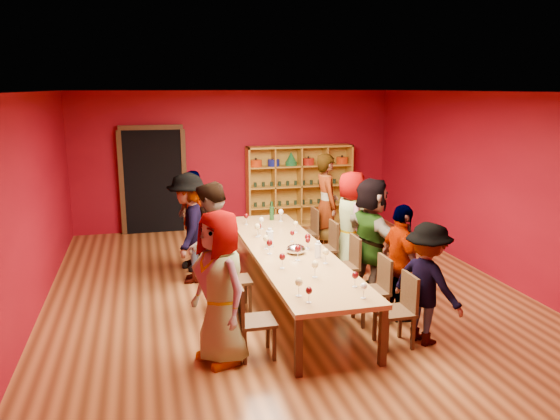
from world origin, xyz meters
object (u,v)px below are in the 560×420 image
(person_right_3, at_px, (351,222))
(chair_person_left_2, at_px, (230,276))
(chair_person_right_1, at_px, (377,286))
(tasting_table, at_px, (289,253))
(chair_person_right_4, at_px, (309,230))
(chair_person_right_3, at_px, (327,245))
(person_right_4, at_px, (326,205))
(person_right_1, at_px, (401,263))
(chair_person_left_3, at_px, (217,249))
(person_left_0, at_px, (220,287))
(person_left_2, at_px, (211,249))
(spittoon_bowl, at_px, (296,249))
(person_right_0, at_px, (427,283))
(chair_person_left_0, at_px, (250,317))
(chair_person_left_4, at_px, (212,239))
(chair_person_right_0, at_px, (401,306))
(person_left_4, at_px, (194,220))
(chair_person_right_2, at_px, (348,262))
(person_left_3, at_px, (189,228))
(shelving_unit, at_px, (299,182))
(person_right_2, at_px, (371,236))
(wine_bottle, at_px, (272,213))

(person_right_3, bearing_deg, chair_person_left_2, 122.29)
(chair_person_right_1, bearing_deg, person_right_3, 78.35)
(tasting_table, bearing_deg, chair_person_right_4, 65.26)
(chair_person_right_3, distance_m, person_right_4, 1.17)
(person_right_3, bearing_deg, person_right_1, -176.86)
(chair_person_left_3, bearing_deg, person_left_0, -96.83)
(chair_person_left_2, xyz_separation_m, person_right_1, (2.15, -0.86, 0.29))
(person_left_2, height_order, spittoon_bowl, person_left_2)
(spittoon_bowl, bearing_deg, chair_person_right_3, 52.52)
(person_right_0, bearing_deg, chair_person_left_0, 62.80)
(person_right_0, bearing_deg, chair_person_left_4, 8.12)
(chair_person_right_1, xyz_separation_m, spittoon_bowl, (-0.87, 0.86, 0.32))
(person_right_0, relative_size, person_right_1, 0.95)
(chair_person_right_3, bearing_deg, chair_person_right_0, -90.00)
(chair_person_left_0, distance_m, chair_person_left_4, 3.37)
(person_left_4, height_order, chair_person_right_1, person_left_4)
(person_right_0, bearing_deg, chair_person_right_4, -18.26)
(person_right_4, bearing_deg, person_right_0, -179.22)
(chair_person_left_3, distance_m, chair_person_right_2, 2.15)
(chair_person_left_3, distance_m, person_left_3, 0.58)
(chair_person_left_3, xyz_separation_m, chair_person_right_0, (1.82, -2.89, 0.00))
(person_left_2, bearing_deg, chair_person_left_0, 27.09)
(chair_person_right_4, bearing_deg, person_right_0, -84.89)
(shelving_unit, distance_m, chair_person_left_2, 5.08)
(chair_person_left_4, relative_size, person_left_4, 0.52)
(person_right_1, height_order, person_right_4, person_right_4)
(person_left_3, bearing_deg, person_right_2, 77.74)
(person_left_2, relative_size, spittoon_bowl, 6.72)
(person_right_4, bearing_deg, person_left_0, 146.03)
(person_right_3, xyz_separation_m, wine_bottle, (-1.14, 0.92, 0.02))
(chair_person_left_2, distance_m, wine_bottle, 2.35)
(chair_person_right_0, distance_m, chair_person_right_3, 2.69)
(person_right_2, bearing_deg, person_right_0, 171.30)
(person_right_1, height_order, wine_bottle, person_right_1)
(tasting_table, xyz_separation_m, chair_person_left_0, (-0.91, -1.60, -0.20))
(shelving_unit, bearing_deg, chair_person_left_2, -117.11)
(chair_person_right_2, height_order, person_right_2, person_right_2)
(chair_person_left_2, height_order, person_left_4, person_left_4)
(chair_person_right_1, bearing_deg, chair_person_left_2, 154.73)
(person_left_3, height_order, person_right_1, person_left_3)
(person_right_4, xyz_separation_m, wine_bottle, (-1.06, -0.11, -0.07))
(chair_person_left_2, xyz_separation_m, person_right_2, (2.18, 0.18, 0.39))
(person_left_4, distance_m, chair_person_right_1, 3.54)
(tasting_table, relative_size, person_left_2, 2.46)
(person_right_0, relative_size, spittoon_bowl, 5.53)
(chair_person_left_0, relative_size, chair_person_left_3, 1.00)
(chair_person_left_0, relative_size, person_right_4, 0.47)
(person_left_4, distance_m, chair_person_right_3, 2.30)
(chair_person_right_2, xyz_separation_m, spittoon_bowl, (-0.87, -0.18, 0.32))
(person_right_0, height_order, chair_person_right_1, person_right_0)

